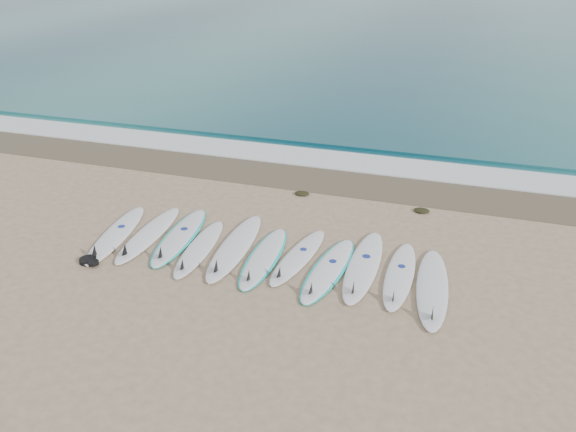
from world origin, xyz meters
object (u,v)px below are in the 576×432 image
(surfboard_10, at_px, (432,289))
(leash_coil, at_px, (89,261))
(surfboard_0, at_px, (115,235))
(surfboard_5, at_px, (263,258))

(surfboard_10, height_order, leash_coil, surfboard_10)
(surfboard_10, bearing_deg, surfboard_0, 175.67)
(surfboard_5, height_order, surfboard_10, surfboard_10)
(surfboard_10, relative_size, leash_coil, 5.82)
(surfboard_10, bearing_deg, surfboard_5, 173.91)
(surfboard_5, bearing_deg, surfboard_0, 179.14)
(leash_coil, bearing_deg, surfboard_10, 9.07)
(leash_coil, bearing_deg, surfboard_5, 19.77)
(surfboard_0, distance_m, surfboard_5, 3.20)
(surfboard_0, bearing_deg, leash_coil, -92.90)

